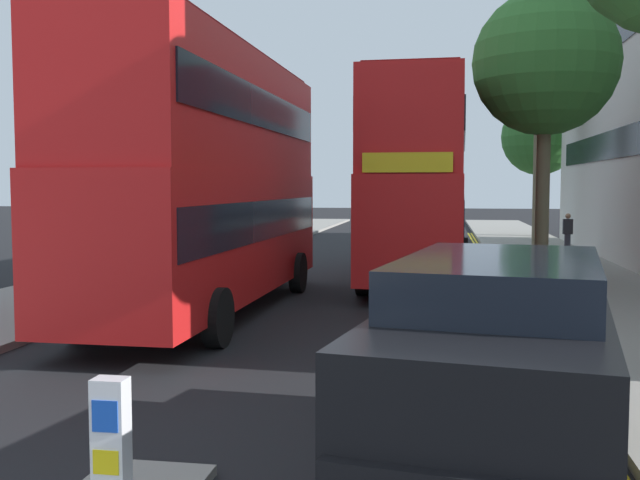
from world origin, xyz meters
name	(u,v)px	position (x,y,z in m)	size (l,w,h in m)	color
sidewalk_right	(605,301)	(6.50, 16.00, 0.07)	(4.00, 80.00, 0.14)	gray
sidewalk_left	(90,288)	(-6.50, 16.00, 0.07)	(4.00, 80.00, 0.14)	gray
kerb_line_outer	(523,316)	(4.40, 14.00, 0.00)	(0.10, 56.00, 0.01)	yellow
kerb_line_inner	(515,316)	(4.24, 14.00, 0.00)	(0.10, 56.00, 0.01)	yellow
keep_left_bollard	(111,450)	(0.00, 3.48, 0.61)	(0.36, 0.28, 1.11)	silver
double_decker_bus_away	(209,174)	(-2.31, 13.34, 3.03)	(2.91, 10.84, 5.64)	red
double_decker_bus_oncoming	(421,177)	(2.05, 19.77, 3.03)	(3.03, 10.87, 5.64)	red
taxi_minivan	(497,375)	(3.17, 4.65, 1.07)	(2.66, 5.06, 2.12)	black
pedestrian_far	(568,234)	(7.28, 26.26, 0.99)	(0.34, 0.22, 1.62)	#2D2D38
street_tree_near	(546,64)	(5.33, 18.43, 5.99)	(3.84, 3.84, 7.81)	#6B6047
street_tree_mid	(540,91)	(6.74, 30.74, 6.80)	(3.00, 3.00, 8.31)	#6B6047
street_tree_far	(540,138)	(7.74, 38.31, 5.31)	(4.01, 4.01, 7.21)	#6B6047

